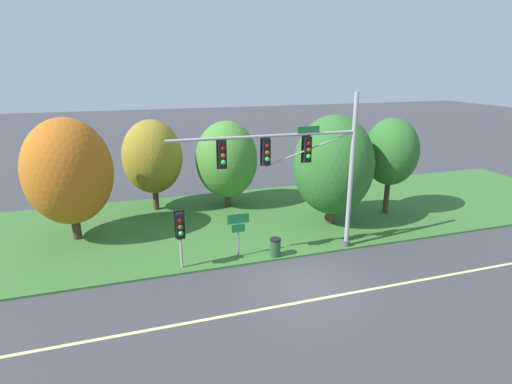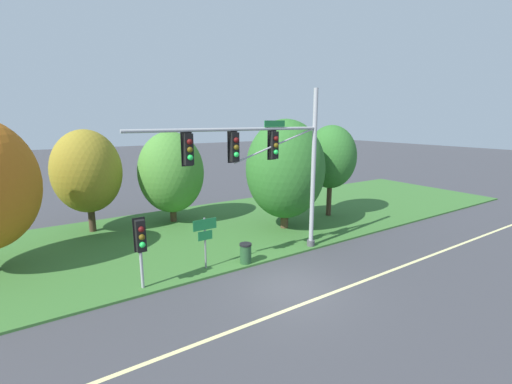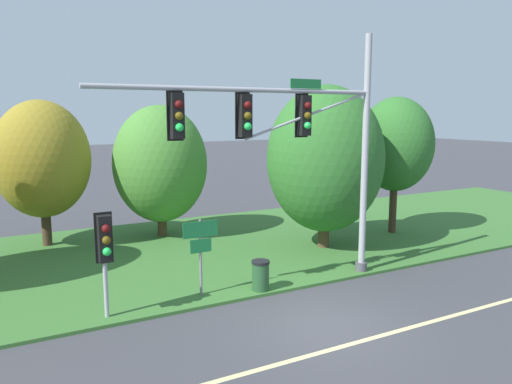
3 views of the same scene
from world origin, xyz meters
name	(u,v)px [view 2 (image 2 of 3)]	position (x,y,z in m)	size (l,w,h in m)	color
ground_plane	(292,287)	(0.00, 0.00, 0.00)	(160.00, 160.00, 0.00)	#3D3D42
lane_stripe	(313,300)	(0.00, -1.20, 0.00)	(36.00, 0.16, 0.01)	beige
grass_verge	(204,231)	(0.00, 8.25, 0.05)	(48.00, 11.50, 0.10)	#386B2D
traffic_signal_mast	(268,157)	(0.80, 2.85, 4.87)	(9.18, 0.49, 7.90)	#9EA0A5
pedestrian_signal_near_kerb	(141,239)	(-5.01, 2.86, 2.14)	(0.46, 0.55, 2.86)	#9EA0A5
route_sign_post	(205,234)	(-2.17, 3.33, 1.68)	(1.09, 0.08, 2.30)	slate
tree_left_of_mast	(87,172)	(-5.57, 11.67, 3.64)	(3.78, 3.78, 5.91)	#423021
tree_behind_signpost	(171,172)	(-0.88, 11.03, 3.28)	(4.08, 4.08, 5.73)	#4C3823
tree_mid_verge	(285,169)	(4.30, 6.05, 3.67)	(4.65, 4.65, 6.49)	#4C3823
tree_tall_centre	(331,157)	(8.53, 6.57, 4.08)	(3.35, 3.35, 6.10)	#423021
trash_bin	(246,253)	(-0.42, 2.85, 0.57)	(0.56, 0.56, 0.93)	#234C28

